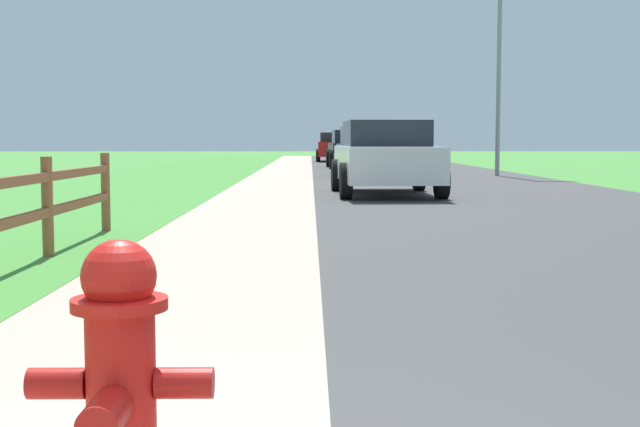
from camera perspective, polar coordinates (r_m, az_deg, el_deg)
ground_plane at (r=26.90m, az=-0.48°, el=2.43°), size 120.00×120.00×0.00m
road_asphalt at (r=29.12m, az=6.42°, el=2.59°), size 7.00×66.00×0.01m
curb_concrete at (r=29.05m, az=-6.42°, el=2.59°), size 6.00×66.00×0.01m
grass_verge at (r=29.23m, az=-9.35°, el=2.57°), size 5.00×66.00×0.00m
fire_hydrant at (r=2.62m, az=-12.96°, el=-10.76°), size 0.54×0.45×0.85m
parked_suv_white at (r=18.02m, az=4.31°, el=3.67°), size 2.18×4.50×1.52m
parked_car_blue at (r=27.05m, az=3.18°, el=4.12°), size 2.10×4.53×1.56m
parked_car_black at (r=35.29m, az=2.15°, el=4.28°), size 2.11×4.26×1.53m
parked_car_red at (r=46.12m, az=1.07°, el=4.39°), size 2.15×4.39×1.52m
street_lamp at (r=28.28m, az=11.87°, el=10.66°), size 1.17×0.20×6.88m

